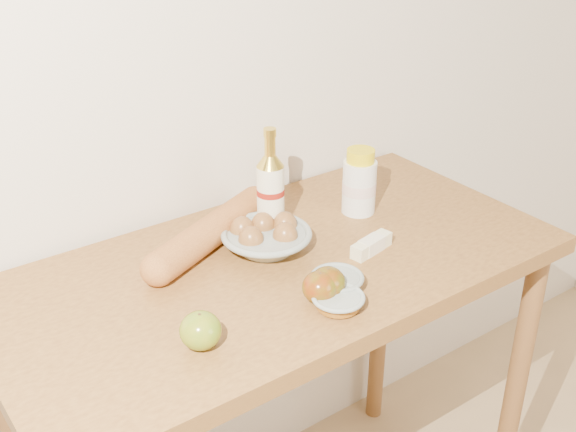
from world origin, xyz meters
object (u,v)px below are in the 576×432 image
at_px(bourbon_bottle, 271,192).
at_px(baguette, 210,232).
at_px(cream_bottle, 359,183).
at_px(egg_bowl, 266,237).
at_px(table, 280,310).

distance_m(bourbon_bottle, baguette, 0.16).
height_order(cream_bottle, egg_bowl, cream_bottle).
relative_size(bourbon_bottle, egg_bowl, 0.97).
bearing_deg(table, cream_bottle, 15.72).
bearing_deg(egg_bowl, cream_bottle, 3.73).
bearing_deg(baguette, bourbon_bottle, -34.28).
relative_size(bourbon_bottle, cream_bottle, 1.58).
xyz_separation_m(bourbon_bottle, cream_bottle, (0.23, -0.03, -0.03)).
distance_m(bourbon_bottle, cream_bottle, 0.23).
bearing_deg(egg_bowl, table, -97.51).
height_order(table, cream_bottle, cream_bottle).
bearing_deg(bourbon_bottle, cream_bottle, -8.21).
height_order(table, bourbon_bottle, bourbon_bottle).
xyz_separation_m(table, egg_bowl, (0.01, 0.06, 0.15)).
xyz_separation_m(table, bourbon_bottle, (0.06, 0.11, 0.22)).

